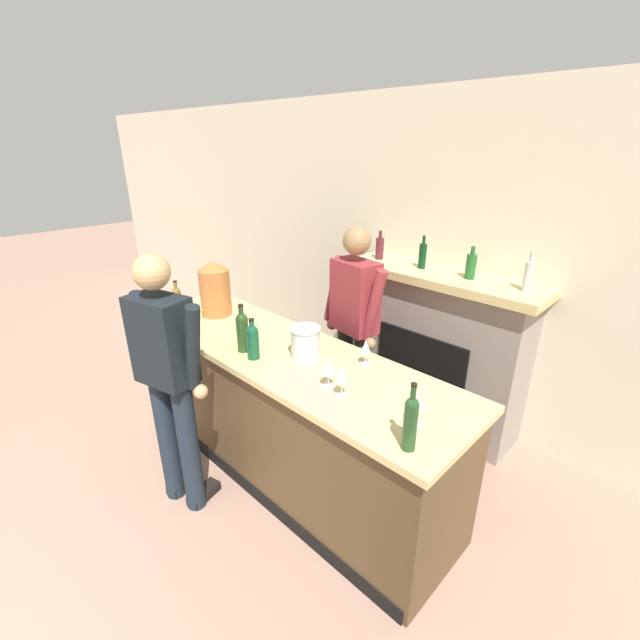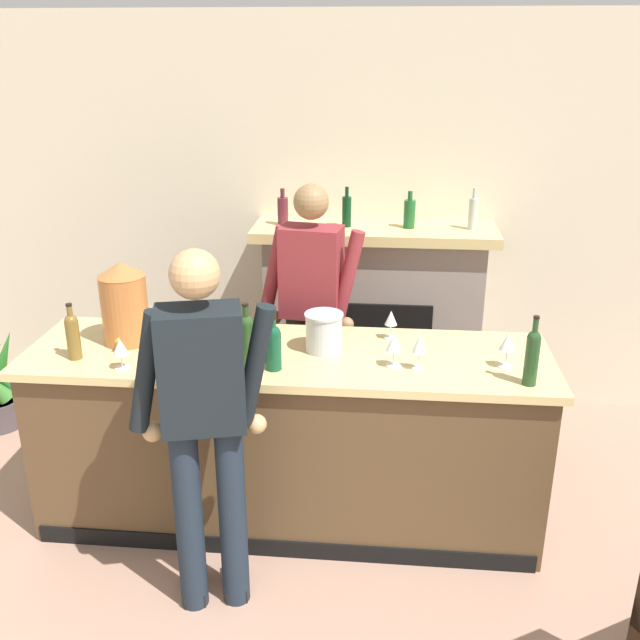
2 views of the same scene
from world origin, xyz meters
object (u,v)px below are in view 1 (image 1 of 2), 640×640
(fireplace_stone, at_px, (434,348))
(person_bartender, at_px, (354,327))
(potted_plant_corner, at_px, (217,325))
(ice_bucket_steel, at_px, (305,342))
(wine_glass_front_right, at_px, (185,315))
(wine_glass_back_row, at_px, (342,375))
(wine_glass_near_bucket, at_px, (366,348))
(wine_glass_mid_counter, at_px, (329,367))
(wine_bottle_port_short, at_px, (253,340))
(copper_dispenser, at_px, (215,288))
(wine_bottle_riesling_slim, at_px, (411,421))
(person_customer, at_px, (169,378))
(wine_bottle_rose_blush, at_px, (242,330))
(wine_bottle_cabernet_heavy, at_px, (177,300))
(wine_glass_by_dispenser, at_px, (417,401))

(fireplace_stone, distance_m, person_bartender, 0.81)
(potted_plant_corner, relative_size, ice_bucket_steel, 3.41)
(fireplace_stone, height_order, wine_glass_front_right, fireplace_stone)
(ice_bucket_steel, height_order, wine_glass_back_row, ice_bucket_steel)
(wine_glass_front_right, distance_m, wine_glass_near_bucket, 1.42)
(wine_glass_mid_counter, bearing_deg, ice_bucket_steel, 155.44)
(ice_bucket_steel, relative_size, wine_bottle_port_short, 0.74)
(fireplace_stone, distance_m, copper_dispenser, 1.92)
(wine_bottle_riesling_slim, height_order, wine_glass_front_right, wine_bottle_riesling_slim)
(fireplace_stone, bearing_deg, person_customer, -108.49)
(wine_bottle_rose_blush, bearing_deg, person_bartender, 75.63)
(person_customer, relative_size, wine_bottle_rose_blush, 5.27)
(person_bartender, distance_m, wine_glass_mid_counter, 0.97)
(wine_bottle_rose_blush, bearing_deg, wine_glass_mid_counter, 5.34)
(ice_bucket_steel, distance_m, wine_bottle_cabernet_heavy, 1.28)
(person_bartender, bearing_deg, person_customer, -103.05)
(person_customer, relative_size, wine_glass_back_row, 9.56)
(potted_plant_corner, xyz_separation_m, wine_glass_mid_counter, (2.75, -0.96, 0.86))
(copper_dispenser, xyz_separation_m, wine_glass_back_row, (1.55, -0.20, -0.09))
(ice_bucket_steel, relative_size, wine_bottle_cabernet_heavy, 0.69)
(wine_bottle_cabernet_heavy, bearing_deg, potted_plant_corner, 137.93)
(potted_plant_corner, bearing_deg, wine_glass_front_right, -38.29)
(person_customer, height_order, person_bartender, person_bartender)
(copper_dispenser, distance_m, wine_glass_back_row, 1.57)
(ice_bucket_steel, relative_size, wine_bottle_riesling_slim, 0.60)
(person_customer, xyz_separation_m, wine_glass_back_row, (0.95, 0.55, 0.17))
(wine_glass_mid_counter, bearing_deg, wine_bottle_port_short, -171.55)
(wine_bottle_cabernet_heavy, xyz_separation_m, wine_glass_front_right, (0.28, -0.10, -0.02))
(wine_glass_by_dispenser, xyz_separation_m, wine_glass_back_row, (-0.44, -0.07, 0.00))
(person_bartender, height_order, wine_glass_front_right, person_bartender)
(wine_glass_near_bucket, bearing_deg, wine_bottle_port_short, -142.20)
(potted_plant_corner, distance_m, wine_glass_front_right, 1.98)
(wine_bottle_riesling_slim, distance_m, wine_glass_mid_counter, 0.66)
(wine_glass_near_bucket, bearing_deg, wine_glass_mid_counter, -87.53)
(wine_glass_front_right, relative_size, wine_glass_back_row, 0.87)
(wine_glass_back_row, bearing_deg, wine_glass_near_bucket, 109.77)
(wine_bottle_rose_blush, xyz_separation_m, wine_bottle_port_short, (0.14, -0.02, -0.02))
(copper_dispenser, height_order, wine_bottle_cabernet_heavy, copper_dispenser)
(person_bartender, height_order, wine_bottle_riesling_slim, person_bartender)
(wine_glass_front_right, bearing_deg, wine_bottle_riesling_slim, 0.28)
(wine_bottle_riesling_slim, bearing_deg, ice_bucket_steel, 162.94)
(wine_glass_front_right, bearing_deg, wine_bottle_cabernet_heavy, 161.31)
(fireplace_stone, xyz_separation_m, person_customer, (-0.69, -2.06, 0.29))
(wine_glass_front_right, xyz_separation_m, wine_glass_back_row, (1.46, 0.13, 0.02))
(wine_bottle_rose_blush, bearing_deg, wine_bottle_cabernet_heavy, 179.27)
(wine_glass_by_dispenser, distance_m, wine_glass_back_row, 0.44)
(wine_bottle_cabernet_heavy, relative_size, wine_glass_by_dispenser, 1.64)
(ice_bucket_steel, distance_m, wine_glass_by_dispenser, 0.93)
(fireplace_stone, relative_size, person_customer, 0.93)
(copper_dispenser, bearing_deg, person_bartender, 34.50)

